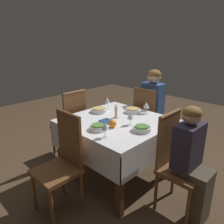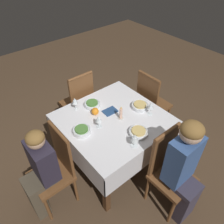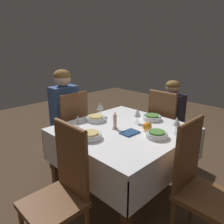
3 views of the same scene
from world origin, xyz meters
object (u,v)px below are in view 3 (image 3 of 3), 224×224
Objects in this scene: dining_table at (124,138)px; napkin_red_folded at (130,133)px; chair_west at (165,127)px; bowl_west at (152,117)px; person_adult_denim at (62,114)px; orange_fruit at (147,126)px; person_child_dark at (172,119)px; candle_centerpiece at (115,122)px; bowl_south at (96,118)px; bowl_north at (157,134)px; wine_glass_east at (78,120)px; wine_glass_west at (138,113)px; wine_glass_south at (100,107)px; chair_north at (198,182)px; bowl_east at (90,135)px; chair_south at (71,130)px; chair_east at (61,188)px; wine_glass_north at (177,122)px.

napkin_red_folded reaches higher than dining_table.
bowl_west is at bearing 98.91° from chair_west.
person_adult_denim reaches higher than orange_fruit.
person_child_dark is 1.00m from candle_centerpiece.
bowl_north is at bearing 97.84° from bowl_south.
bowl_north is at bearing 111.53° from person_child_dark.
wine_glass_east is at bearing -18.56° from bowl_west.
bowl_south is 0.43m from wine_glass_west.
bowl_south is 0.18m from wine_glass_south.
orange_fruit is at bearing 77.49° from chair_north.
person_adult_denim reaches higher than bowl_south.
dining_table is 0.18m from candle_centerpiece.
chair_west reaches higher than bowl_west.
chair_north is at bearing 113.66° from bowl_east.
chair_north is at bearing 134.52° from chair_west.
person_child_dark is 0.95m from bowl_north.
wine_glass_west is at bearing -12.59° from bowl_west.
chair_south and chair_west have the same top height.
bowl_north is at bearing 115.81° from chair_west.
dining_table is 7.30× the size of wine_glass_south.
chair_south is at bearing 49.34° from chair_west.
chair_south is at bearing 141.73° from chair_east.
dining_table is 0.41m from bowl_west.
wine_glass_west is at bearing 103.28° from wine_glass_south.
wine_glass_north reaches higher than napkin_red_folded.
chair_south reaches higher than orange_fruit.
napkin_red_folded is at bearing 93.12° from chair_south.
chair_east reaches higher than wine_glass_west.
person_adult_denim reaches higher than person_child_dark.
candle_centerpiece is (-0.30, 0.00, 0.04)m from bowl_east.
chair_south is 0.98m from orange_fruit.
chair_south is at bearing -74.37° from wine_glass_north.
chair_north is at bearing 54.46° from wine_glass_north.
candle_centerpiece is 0.18m from napkin_red_folded.
chair_north is 11.64× the size of orange_fruit.
person_child_dark is 7.15× the size of wine_glass_south.
chair_east reaches higher than candle_centerpiece.
wine_glass_north is (-0.99, 0.31, 0.32)m from chair_east.
wine_glass_north is 0.26m from orange_fruit.
bowl_south is at bearing 96.96° from chair_south.
bowl_south is 0.30m from candle_centerpiece.
chair_north is 0.90m from bowl_east.
chair_east is (0.76, 0.10, -0.10)m from dining_table.
person_adult_denim is (0.09, -0.90, 0.06)m from dining_table.
person_child_dark reaches higher than bowl_south.
wine_glass_west is (-0.24, 0.35, 0.08)m from bowl_south.
candle_centerpiece is at bearing -53.86° from orange_fruit.
chair_north is at bearing 49.23° from chair_east.
bowl_north is (-0.41, 0.38, 0.00)m from bowl_east.
bowl_west is at bearing 60.26° from chair_north.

